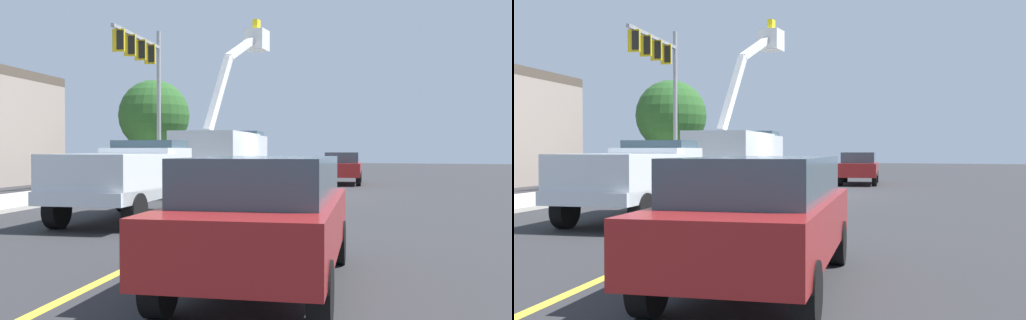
% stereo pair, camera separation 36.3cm
% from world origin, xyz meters
% --- Properties ---
extents(ground, '(120.00, 120.00, 0.00)m').
position_xyz_m(ground, '(0.00, 0.00, 0.00)').
color(ground, '#2D2D30').
extents(sidewalk_far_side, '(59.58, 15.05, 0.12)m').
position_xyz_m(sidewalk_far_side, '(-1.60, 8.17, 0.06)').
color(sidewalk_far_side, '#B2ADA3').
rests_on(sidewalk_far_side, ground).
extents(lane_centre_stripe, '(49.10, 9.76, 0.01)m').
position_xyz_m(lane_centre_stripe, '(0.00, 0.00, 0.00)').
color(lane_centre_stripe, yellow).
rests_on(lane_centre_stripe, ground).
extents(utility_bucket_truck, '(8.53, 4.03, 7.53)m').
position_xyz_m(utility_bucket_truck, '(0.27, 2.53, 1.62)').
color(utility_bucket_truck, silver).
rests_on(utility_bucket_truck, ground).
extents(service_pickup_truck, '(5.90, 3.14, 2.06)m').
position_xyz_m(service_pickup_truck, '(-9.61, 0.62, 1.12)').
color(service_pickup_truck, silver).
rests_on(service_pickup_truck, ground).
extents(passing_minivan, '(5.08, 2.79, 1.69)m').
position_xyz_m(passing_minivan, '(8.02, -0.71, 0.97)').
color(passing_minivan, maroon).
rests_on(passing_minivan, ground).
extents(trailing_sedan, '(5.08, 2.79, 1.69)m').
position_xyz_m(trailing_sedan, '(-14.85, -5.18, 0.97)').
color(trailing_sedan, maroon).
rests_on(trailing_sedan, ground).
extents(traffic_cone_leading, '(0.40, 0.40, 0.78)m').
position_xyz_m(traffic_cone_leading, '(-10.96, -1.66, 0.38)').
color(traffic_cone_leading, black).
rests_on(traffic_cone_leading, ground).
extents(traffic_cone_mid_front, '(0.40, 0.40, 0.78)m').
position_xyz_m(traffic_cone_mid_front, '(4.82, 1.34, 0.38)').
color(traffic_cone_mid_front, black).
rests_on(traffic_cone_mid_front, ground).
extents(traffic_signal_mast, '(5.58, 1.34, 8.09)m').
position_xyz_m(traffic_signal_mast, '(2.37, 7.91, 5.74)').
color(traffic_signal_mast, gray).
rests_on(traffic_signal_mast, ground).
extents(street_tree_right, '(4.21, 4.21, 5.99)m').
position_xyz_m(street_tree_right, '(7.34, 10.57, 3.87)').
color(street_tree_right, brown).
rests_on(street_tree_right, ground).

